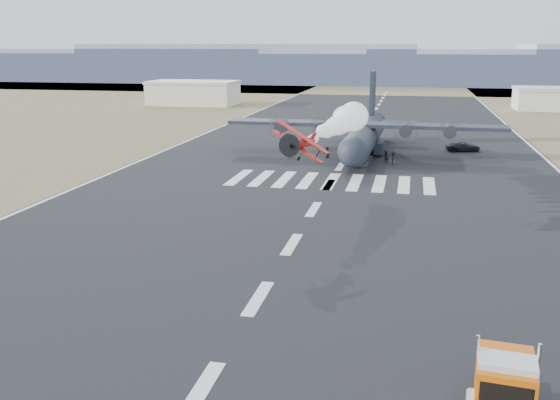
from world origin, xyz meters
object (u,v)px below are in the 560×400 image
(hangar_left, at_px, (193,93))
(crew_d, at_px, (340,154))
(crew_b, at_px, (386,157))
(crew_g, at_px, (289,152))
(crew_e, at_px, (327,152))
(semi_truck, at_px, (504,396))
(support_vehicle, at_px, (463,146))
(crew_a, at_px, (339,152))
(hangar_right, at_px, (555,98))
(crew_h, at_px, (344,155))
(aerobatic_biplane, at_px, (300,143))
(crew_f, at_px, (366,155))
(crew_c, at_px, (393,158))
(transport_aircraft, at_px, (365,133))

(hangar_left, distance_m, crew_d, 94.93)
(crew_b, bearing_deg, crew_g, -28.39)
(crew_e, height_order, crew_g, crew_g)
(semi_truck, distance_m, support_vehicle, 77.63)
(semi_truck, height_order, crew_a, semi_truck)
(hangar_right, bearing_deg, crew_h, -118.18)
(crew_a, bearing_deg, aerobatic_biplane, 130.93)
(hangar_left, height_order, aerobatic_biplane, aerobatic_biplane)
(aerobatic_biplane, bearing_deg, crew_f, 92.61)
(support_vehicle, distance_m, crew_c, 17.70)
(semi_truck, height_order, crew_h, semi_truck)
(hangar_left, bearing_deg, crew_e, -57.87)
(crew_a, distance_m, crew_f, 4.26)
(hangar_right, height_order, crew_b, hangar_right)
(semi_truck, distance_m, crew_f, 66.92)
(crew_c, bearing_deg, hangar_right, -23.26)
(hangar_left, bearing_deg, support_vehicle, -44.10)
(crew_b, relative_size, crew_h, 0.96)
(hangar_left, height_order, transport_aircraft, transport_aircraft)
(transport_aircraft, xyz_separation_m, support_vehicle, (15.42, 5.27, -2.42))
(transport_aircraft, xyz_separation_m, crew_a, (-3.43, -5.40, -2.22))
(hangar_right, distance_m, crew_e, 96.61)
(crew_d, distance_m, crew_e, 2.57)
(crew_e, height_order, crew_h, crew_h)
(transport_aircraft, distance_m, support_vehicle, 16.47)
(support_vehicle, xyz_separation_m, crew_d, (-18.55, -12.15, 0.12))
(crew_g, bearing_deg, hangar_right, 97.74)
(crew_d, relative_size, crew_e, 1.04)
(crew_d, height_order, crew_h, crew_h)
(crew_a, relative_size, crew_b, 1.05)
(crew_a, bearing_deg, hangar_right, -79.94)
(crew_e, xyz_separation_m, crew_f, (5.96, -0.86, 0.01))
(support_vehicle, bearing_deg, semi_truck, 161.85)
(crew_c, xyz_separation_m, crew_h, (-7.21, 0.94, -0.00))
(hangar_right, height_order, semi_truck, hangar_right)
(crew_e, bearing_deg, support_vehicle, 49.33)
(crew_a, distance_m, crew_h, 2.72)
(hangar_left, distance_m, crew_g, 91.06)
(crew_f, bearing_deg, semi_truck, -65.98)
(transport_aircraft, distance_m, crew_h, 8.59)
(aerobatic_biplane, distance_m, crew_c, 36.74)
(aerobatic_biplane, xyz_separation_m, crew_a, (-0.98, 38.76, -7.23))
(crew_h, bearing_deg, crew_c, 96.34)
(hangar_right, relative_size, crew_g, 11.26)
(crew_f, bearing_deg, crew_h, -137.69)
(crew_b, height_order, crew_g, crew_g)
(hangar_right, xyz_separation_m, crew_f, (-42.84, -84.21, -2.16))
(support_vehicle, bearing_deg, crew_c, 127.62)
(crew_d, xyz_separation_m, crew_h, (0.69, -1.04, 0.07))
(crew_e, distance_m, crew_h, 3.77)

